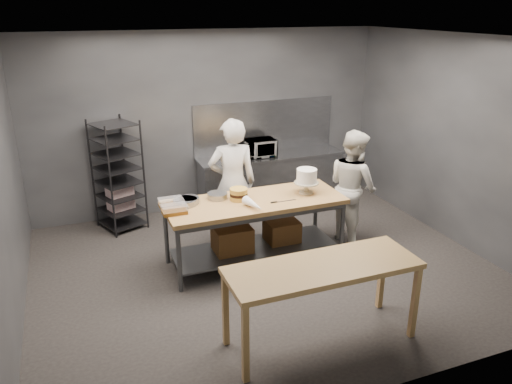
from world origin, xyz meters
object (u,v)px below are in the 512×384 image
microwave (259,148)px  layer_cake (239,194)px  chef_right (352,186)px  speed_rack (118,176)px  frosted_cake_stand (307,178)px  chef_behind (232,183)px  work_table (254,223)px  near_counter (323,273)px

microwave → layer_cake: microwave is taller
chef_right → layer_cake: (-1.81, -0.08, 0.15)m
speed_rack → frosted_cake_stand: (2.32, -1.86, 0.29)m
chef_behind → frosted_cake_stand: (0.84, -0.68, 0.20)m
chef_behind → chef_right: size_ratio=1.12×
microwave → frosted_cake_stand: (-0.07, -1.94, 0.09)m
chef_right → microwave: bearing=17.8°
work_table → chef_right: size_ratio=1.42×
chef_right → chef_behind: bearing=67.3°
chef_right → frosted_cake_stand: chef_right is taller
chef_behind → frosted_cake_stand: size_ratio=5.49×
work_table → chef_behind: (-0.09, 0.65, 0.38)m
speed_rack → microwave: bearing=1.9°
chef_right → frosted_cake_stand: bearing=95.4°
near_counter → frosted_cake_stand: bearing=68.4°
chef_right → layer_cake: 1.82m
near_counter → layer_cake: layer_cake is taller
speed_rack → frosted_cake_stand: size_ratio=5.07×
layer_cake → near_counter: bearing=-83.7°
near_counter → speed_rack: size_ratio=1.14×
layer_cake → speed_rack: bearing=127.7°
work_table → layer_cake: 0.48m
chef_behind → frosted_cake_stand: bearing=150.4°
near_counter → chef_right: chef_right is taller
chef_right → speed_rack: bearing=55.8°
chef_behind → layer_cake: bearing=88.6°
microwave → near_counter: bearing=-102.0°
chef_right → work_table: bearing=89.0°
speed_rack → near_counter: bearing=-67.0°
work_table → frosted_cake_stand: 0.95m
chef_right → layer_cake: size_ratio=7.10×
work_table → speed_rack: speed_rack is taller
chef_behind → chef_right: chef_behind is taller
near_counter → microwave: 3.90m
speed_rack → chef_behind: bearing=-38.7°
near_counter → microwave: (0.81, 3.81, 0.24)m
near_counter → microwave: size_ratio=3.69×
work_table → frosted_cake_stand: frosted_cake_stand is taller
work_table → frosted_cake_stand: size_ratio=6.95×
frosted_cake_stand → chef_behind: bearing=141.2°
chef_behind → speed_rack: bearing=-29.5°
chef_right → microwave: size_ratio=3.12×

